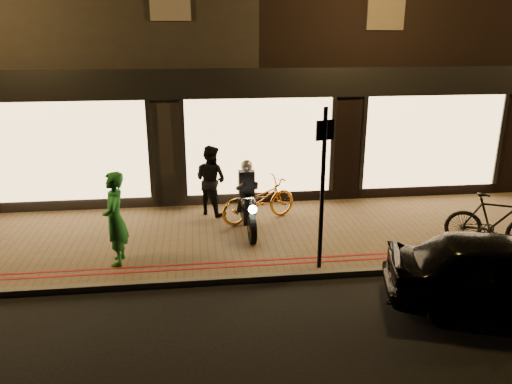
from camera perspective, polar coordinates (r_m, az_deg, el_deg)
The scene contains 12 objects.
ground at distance 9.26m, azimuth 3.50°, elevation -10.10°, with size 90.00×90.00×0.00m, color black.
sidewalk at distance 11.01m, azimuth 1.63°, elevation -4.94°, with size 50.00×4.00×0.12m, color brown.
kerb_stone at distance 9.28m, azimuth 3.45°, elevation -9.63°, with size 50.00×0.14×0.12m, color #59544C.
red_kerb_lines at distance 9.69m, azimuth 2.92°, elevation -7.93°, with size 50.00×0.26×0.01m.
building_row at distance 17.08m, azimuth -1.90°, elevation 17.69°, with size 48.00×10.11×8.50m.
motorcycle at distance 10.87m, azimuth -0.95°, elevation -1.43°, with size 0.60×1.94×1.59m.
sign_post at distance 8.94m, azimuth 7.63°, elevation 1.19°, with size 0.34×0.14×3.00m.
bicycle_gold at distance 11.51m, azimuth 0.31°, elevation -0.91°, with size 0.66×1.90×1.00m, color orange.
bicycle_dark at distance 11.14m, azimuth 25.65°, elevation -3.07°, with size 0.53×1.89×1.14m, color black.
person_green at distance 9.64m, azimuth -15.81°, elevation -2.96°, with size 0.66×0.43×1.80m, color #1F7731.
person_dark at distance 11.89m, azimuth -5.20°, elevation 1.37°, with size 0.82×0.64×1.68m, color black.
parked_car at distance 9.04m, azimuth 26.75°, elevation -8.34°, with size 1.52×3.79×1.29m, color black.
Camera 1 is at (-1.54, -8.02, 4.37)m, focal length 35.00 mm.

